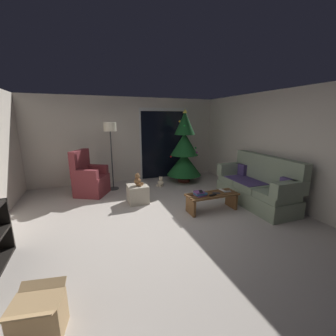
{
  "coord_description": "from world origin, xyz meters",
  "views": [
    {
      "loc": [
        -1.18,
        -3.46,
        1.89
      ],
      "look_at": [
        0.4,
        0.7,
        0.85
      ],
      "focal_mm": 22.84,
      "sensor_mm": 36.0,
      "label": 1
    }
  ],
  "objects_px": {
    "couch": "(257,186)",
    "remote_silver": "(227,192)",
    "christmas_tree": "(184,151)",
    "teddy_bear_cream_by_tree": "(161,182)",
    "coffee_table": "(212,199)",
    "ottoman": "(138,194)",
    "remote_graphite": "(216,193)",
    "cardboard_box_open_near_shelf": "(39,317)",
    "book_stack": "(200,194)",
    "armchair": "(89,179)",
    "remote_white": "(222,190)",
    "floor_lamp": "(110,133)",
    "remote_black": "(213,195)",
    "cell_phone": "(201,191)",
    "teddy_bear_chestnut": "(138,180)"
  },
  "relations": [
    {
      "from": "couch",
      "to": "coffee_table",
      "type": "distance_m",
      "value": 1.17
    },
    {
      "from": "remote_black",
      "to": "teddy_bear_chestnut",
      "type": "relative_size",
      "value": 0.55
    },
    {
      "from": "cell_phone",
      "to": "christmas_tree",
      "type": "height_order",
      "value": "christmas_tree"
    },
    {
      "from": "ottoman",
      "to": "cardboard_box_open_near_shelf",
      "type": "bearing_deg",
      "value": -119.11
    },
    {
      "from": "couch",
      "to": "remote_graphite",
      "type": "relative_size",
      "value": 12.54
    },
    {
      "from": "couch",
      "to": "book_stack",
      "type": "height_order",
      "value": "couch"
    },
    {
      "from": "coffee_table",
      "to": "floor_lamp",
      "type": "height_order",
      "value": "floor_lamp"
    },
    {
      "from": "teddy_bear_chestnut",
      "to": "armchair",
      "type": "bearing_deg",
      "value": 136.88
    },
    {
      "from": "couch",
      "to": "remote_graphite",
      "type": "height_order",
      "value": "couch"
    },
    {
      "from": "remote_silver",
      "to": "floor_lamp",
      "type": "xyz_separation_m",
      "value": [
        -2.1,
        2.18,
        1.12
      ]
    },
    {
      "from": "remote_graphite",
      "to": "book_stack",
      "type": "height_order",
      "value": "book_stack"
    },
    {
      "from": "armchair",
      "to": "floor_lamp",
      "type": "distance_m",
      "value": 1.28
    },
    {
      "from": "book_stack",
      "to": "christmas_tree",
      "type": "distance_m",
      "value": 2.28
    },
    {
      "from": "coffee_table",
      "to": "teddy_bear_cream_by_tree",
      "type": "distance_m",
      "value": 2.0
    },
    {
      "from": "armchair",
      "to": "floor_lamp",
      "type": "xyz_separation_m",
      "value": [
        0.6,
        0.23,
        1.1
      ]
    },
    {
      "from": "couch",
      "to": "remote_white",
      "type": "height_order",
      "value": "couch"
    },
    {
      "from": "couch",
      "to": "remote_black",
      "type": "bearing_deg",
      "value": -176.22
    },
    {
      "from": "remote_graphite",
      "to": "teddy_bear_chestnut",
      "type": "xyz_separation_m",
      "value": [
        -1.41,
        1.0,
        0.15
      ]
    },
    {
      "from": "coffee_table",
      "to": "teddy_bear_chestnut",
      "type": "bearing_deg",
      "value": 143.81
    },
    {
      "from": "book_stack",
      "to": "armchair",
      "type": "relative_size",
      "value": 0.22
    },
    {
      "from": "coffee_table",
      "to": "cardboard_box_open_near_shelf",
      "type": "height_order",
      "value": "cardboard_box_open_near_shelf"
    },
    {
      "from": "floor_lamp",
      "to": "ottoman",
      "type": "height_order",
      "value": "floor_lamp"
    },
    {
      "from": "remote_white",
      "to": "floor_lamp",
      "type": "relative_size",
      "value": 0.09
    },
    {
      "from": "remote_silver",
      "to": "ottoman",
      "type": "relative_size",
      "value": 0.35
    },
    {
      "from": "cell_phone",
      "to": "ottoman",
      "type": "xyz_separation_m",
      "value": [
        -1.07,
        0.99,
        -0.25
      ]
    },
    {
      "from": "book_stack",
      "to": "armchair",
      "type": "distance_m",
      "value": 2.83
    },
    {
      "from": "remote_graphite",
      "to": "cell_phone",
      "type": "distance_m",
      "value": 0.36
    },
    {
      "from": "christmas_tree",
      "to": "teddy_bear_cream_by_tree",
      "type": "bearing_deg",
      "value": -167.44
    },
    {
      "from": "couch",
      "to": "remote_white",
      "type": "relative_size",
      "value": 12.54
    },
    {
      "from": "coffee_table",
      "to": "book_stack",
      "type": "bearing_deg",
      "value": -179.22
    },
    {
      "from": "couch",
      "to": "remote_silver",
      "type": "distance_m",
      "value": 0.81
    },
    {
      "from": "remote_graphite",
      "to": "remote_black",
      "type": "height_order",
      "value": "same"
    },
    {
      "from": "remote_graphite",
      "to": "remote_silver",
      "type": "distance_m",
      "value": 0.27
    },
    {
      "from": "couch",
      "to": "ottoman",
      "type": "height_order",
      "value": "couch"
    },
    {
      "from": "remote_black",
      "to": "ottoman",
      "type": "relative_size",
      "value": 0.35
    },
    {
      "from": "cardboard_box_open_near_shelf",
      "to": "coffee_table",
      "type": "bearing_deg",
      "value": 31.28
    },
    {
      "from": "armchair",
      "to": "ottoman",
      "type": "distance_m",
      "value": 1.4
    },
    {
      "from": "couch",
      "to": "remote_graphite",
      "type": "distance_m",
      "value": 1.08
    },
    {
      "from": "remote_silver",
      "to": "cell_phone",
      "type": "xyz_separation_m",
      "value": [
        -0.62,
        0.02,
        0.08
      ]
    },
    {
      "from": "ottoman",
      "to": "teddy_bear_chestnut",
      "type": "bearing_deg",
      "value": -36.19
    },
    {
      "from": "christmas_tree",
      "to": "couch",
      "type": "bearing_deg",
      "value": -69.06
    },
    {
      "from": "remote_graphite",
      "to": "cardboard_box_open_near_shelf",
      "type": "xyz_separation_m",
      "value": [
        -2.94,
        -1.71,
        -0.2
      ]
    },
    {
      "from": "christmas_tree",
      "to": "armchair",
      "type": "xyz_separation_m",
      "value": [
        -2.7,
        -0.19,
        -0.55
      ]
    },
    {
      "from": "coffee_table",
      "to": "remote_black",
      "type": "distance_m",
      "value": 0.17
    },
    {
      "from": "remote_white",
      "to": "cell_phone",
      "type": "distance_m",
      "value": 0.59
    },
    {
      "from": "couch",
      "to": "cardboard_box_open_near_shelf",
      "type": "xyz_separation_m",
      "value": [
        -4.02,
        -1.72,
        -0.22
      ]
    },
    {
      "from": "remote_silver",
      "to": "ottoman",
      "type": "distance_m",
      "value": 1.98
    },
    {
      "from": "remote_graphite",
      "to": "remote_silver",
      "type": "bearing_deg",
      "value": -61.54
    },
    {
      "from": "teddy_bear_cream_by_tree",
      "to": "cardboard_box_open_near_shelf",
      "type": "height_order",
      "value": "cardboard_box_open_near_shelf"
    },
    {
      "from": "armchair",
      "to": "ottoman",
      "type": "relative_size",
      "value": 2.57
    }
  ]
}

